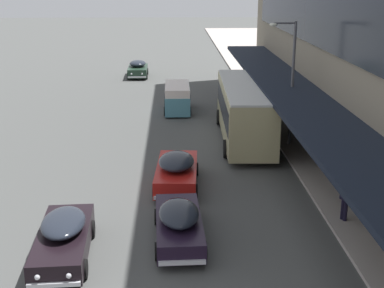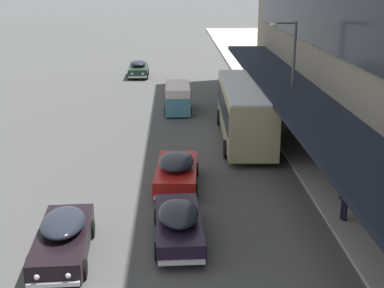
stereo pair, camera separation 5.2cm
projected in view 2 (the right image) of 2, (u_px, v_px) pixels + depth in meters
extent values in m
cube|color=tan|center=(244.00, 111.00, 31.47)|extent=(2.85, 10.53, 2.90)
cube|color=black|center=(245.00, 105.00, 31.36)|extent=(2.87, 9.69, 1.28)
cube|color=silver|center=(245.00, 86.00, 31.02)|extent=(2.75, 10.52, 0.12)
cube|color=black|center=(237.00, 75.00, 36.14)|extent=(1.28, 0.10, 0.36)
cylinder|color=black|center=(219.00, 117.00, 35.24)|extent=(0.28, 1.01, 1.00)
cylinder|color=black|center=(258.00, 117.00, 35.26)|extent=(0.28, 1.01, 1.00)
cylinder|color=black|center=(226.00, 149.00, 28.76)|extent=(0.28, 1.01, 1.00)
cylinder|color=black|center=(273.00, 149.00, 28.77)|extent=(0.28, 1.01, 1.00)
cube|color=black|center=(178.00, 226.00, 19.69)|extent=(1.81, 4.55, 0.70)
ellipsoid|color=#1E232D|center=(179.00, 213.00, 19.29)|extent=(1.54, 2.52, 0.61)
cube|color=silver|center=(176.00, 206.00, 21.94)|extent=(1.57, 0.17, 0.14)
cube|color=silver|center=(182.00, 263.00, 17.57)|extent=(1.57, 0.17, 0.14)
sphere|color=silver|center=(165.00, 201.00, 21.80)|extent=(0.18, 0.18, 0.18)
sphere|color=silver|center=(187.00, 200.00, 21.86)|extent=(0.18, 0.18, 0.18)
cylinder|color=black|center=(156.00, 217.00, 21.04)|extent=(0.16, 0.64, 0.64)
cylinder|color=black|center=(198.00, 216.00, 21.15)|extent=(0.16, 0.64, 0.64)
cylinder|color=black|center=(156.00, 251.00, 18.39)|extent=(0.16, 0.64, 0.64)
cylinder|color=black|center=(204.00, 250.00, 18.50)|extent=(0.16, 0.64, 0.64)
cube|color=black|center=(63.00, 241.00, 18.51)|extent=(1.97, 4.75, 0.74)
ellipsoid|color=#1E232D|center=(63.00, 222.00, 18.55)|extent=(1.65, 2.65, 0.52)
cube|color=silver|center=(53.00, 285.00, 16.31)|extent=(1.63, 0.21, 0.14)
cube|color=silver|center=(72.00, 218.00, 20.84)|extent=(1.63, 0.21, 0.14)
sphere|color=silver|center=(68.00, 276.00, 16.30)|extent=(0.18, 0.18, 0.18)
sphere|color=silver|center=(37.00, 277.00, 16.22)|extent=(0.18, 0.18, 0.18)
cylinder|color=black|center=(85.00, 269.00, 17.29)|extent=(0.18, 0.65, 0.64)
cylinder|color=black|center=(31.00, 271.00, 17.15)|extent=(0.18, 0.65, 0.64)
cylinder|color=black|center=(92.00, 229.00, 20.04)|extent=(0.18, 0.65, 0.64)
cylinder|color=black|center=(46.00, 231.00, 19.89)|extent=(0.18, 0.65, 0.64)
cube|color=#B41B16|center=(177.00, 173.00, 24.84)|extent=(2.10, 4.65, 0.78)
ellipsoid|color=#1E232D|center=(176.00, 161.00, 24.42)|extent=(1.76, 2.59, 0.65)
cube|color=silver|center=(179.00, 162.00, 27.13)|extent=(1.75, 0.22, 0.14)
cube|color=silver|center=(174.00, 198.00, 22.69)|extent=(1.75, 0.22, 0.14)
sphere|color=silver|center=(169.00, 156.00, 27.02)|extent=(0.18, 0.18, 0.18)
sphere|color=silver|center=(189.00, 157.00, 27.00)|extent=(0.18, 0.18, 0.18)
cylinder|color=black|center=(160.00, 169.00, 26.29)|extent=(0.18, 0.65, 0.64)
cylinder|color=black|center=(197.00, 169.00, 26.25)|extent=(0.18, 0.65, 0.64)
cylinder|color=black|center=(154.00, 191.00, 23.60)|extent=(0.18, 0.65, 0.64)
cylinder|color=black|center=(196.00, 191.00, 23.56)|extent=(0.18, 0.65, 0.64)
cube|color=#203628|center=(138.00, 71.00, 51.96)|extent=(1.86, 4.19, 0.78)
ellipsoid|color=#1E232D|center=(138.00, 63.00, 51.96)|extent=(1.62, 2.31, 0.62)
cube|color=silver|center=(137.00, 77.00, 50.01)|extent=(1.71, 0.15, 0.14)
cube|color=silver|center=(140.00, 69.00, 54.07)|extent=(1.71, 0.15, 0.14)
sphere|color=silver|center=(143.00, 74.00, 49.97)|extent=(0.18, 0.18, 0.18)
sphere|color=silver|center=(132.00, 74.00, 49.93)|extent=(0.18, 0.18, 0.18)
cylinder|color=black|center=(147.00, 76.00, 50.87)|extent=(0.15, 0.64, 0.64)
cylinder|color=black|center=(128.00, 76.00, 50.78)|extent=(0.15, 0.64, 0.64)
cylinder|color=black|center=(148.00, 71.00, 53.32)|extent=(0.15, 0.64, 0.64)
cylinder|color=black|center=(130.00, 71.00, 53.24)|extent=(0.15, 0.64, 0.64)
cube|color=teal|center=(178.00, 101.00, 38.56)|extent=(1.76, 4.30, 1.29)
cube|color=silver|center=(178.00, 91.00, 38.33)|extent=(1.73, 4.22, 0.83)
cube|color=black|center=(178.00, 92.00, 38.36)|extent=(1.80, 3.87, 0.41)
ellipsoid|color=teal|center=(178.00, 93.00, 40.52)|extent=(1.61, 0.60, 1.11)
cylinder|color=black|center=(166.00, 103.00, 39.86)|extent=(0.16, 0.64, 0.64)
cylinder|color=black|center=(189.00, 103.00, 39.91)|extent=(0.16, 0.64, 0.64)
cylinder|color=black|center=(165.00, 111.00, 37.48)|extent=(0.16, 0.64, 0.64)
cylinder|color=black|center=(190.00, 111.00, 37.53)|extent=(0.16, 0.64, 0.64)
cylinder|color=black|center=(343.00, 209.00, 21.11)|extent=(0.16, 0.16, 0.85)
cylinder|color=black|center=(345.00, 211.00, 20.97)|extent=(0.16, 0.16, 0.85)
cube|color=black|center=(346.00, 192.00, 20.81)|extent=(0.38, 0.46, 0.70)
cylinder|color=black|center=(341.00, 189.00, 21.02)|extent=(0.10, 0.10, 0.63)
cylinder|color=black|center=(350.00, 193.00, 20.58)|extent=(0.10, 0.10, 0.63)
sphere|color=tan|center=(347.00, 181.00, 20.67)|extent=(0.22, 0.22, 0.22)
cylinder|color=black|center=(347.00, 179.00, 20.65)|extent=(0.33, 0.33, 0.02)
cylinder|color=black|center=(347.00, 177.00, 20.63)|extent=(0.21, 0.21, 0.12)
cylinder|color=#4C4C51|center=(293.00, 85.00, 29.74)|extent=(0.16, 0.16, 6.92)
cylinder|color=#4C4C51|center=(285.00, 23.00, 28.72)|extent=(1.20, 0.10, 0.10)
ellipsoid|color=silver|center=(274.00, 25.00, 28.72)|extent=(0.44, 0.28, 0.20)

